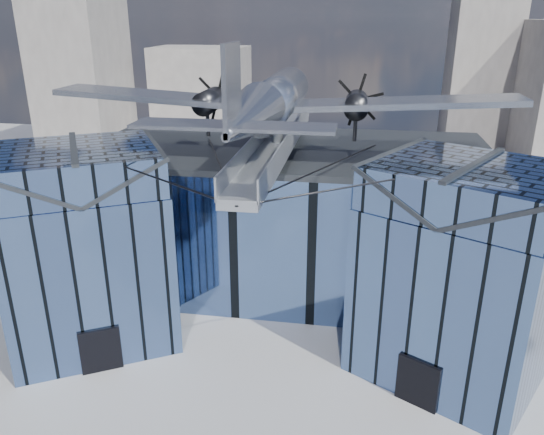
# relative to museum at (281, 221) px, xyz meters

# --- Properties ---
(ground_plane) EXTENTS (120.00, 120.00, 0.00)m
(ground_plane) POSITION_rel_museum_xyz_m (-0.00, -5.82, -5.54)
(ground_plane) COLOR gray
(museum) EXTENTS (32.88, 24.50, 17.60)m
(museum) POSITION_rel_museum_xyz_m (0.00, 0.00, 0.00)
(museum) COLOR #496596
(museum) RESTS_ON ground
(bg_towers) EXTENTS (77.00, 24.50, 26.00)m
(bg_towers) POSITION_rel_museum_xyz_m (1.45, 44.67, 4.47)
(bg_towers) COLOR gray
(bg_towers) RESTS_ON ground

